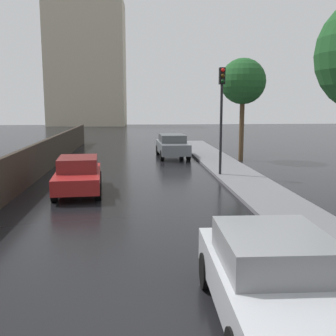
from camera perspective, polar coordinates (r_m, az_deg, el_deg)
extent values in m
cube|color=slate|center=(25.84, 0.62, 2.96)|extent=(1.91, 4.36, 0.67)
cube|color=#494D50|center=(25.90, 0.59, 4.25)|extent=(1.63, 2.37, 0.49)
cylinder|color=black|center=(27.19, -1.44, 2.56)|extent=(0.24, 0.66, 0.65)
cylinder|color=black|center=(27.38, 1.93, 2.60)|extent=(0.24, 0.66, 0.65)
cylinder|color=black|center=(24.39, -0.84, 1.79)|extent=(0.24, 0.66, 0.65)
cylinder|color=black|center=(24.60, 2.91, 1.84)|extent=(0.24, 0.66, 0.65)
cube|color=maroon|center=(16.06, -12.58, -1.40)|extent=(1.99, 4.18, 0.56)
cube|color=maroon|center=(16.13, -12.62, 0.60)|extent=(1.62, 2.08, 0.52)
cylinder|color=black|center=(14.78, -9.87, -3.35)|extent=(0.27, 0.62, 0.60)
cylinder|color=black|center=(14.88, -15.81, -3.47)|extent=(0.27, 0.62, 0.60)
cylinder|color=black|center=(17.40, -9.77, -1.44)|extent=(0.27, 0.62, 0.60)
cylinder|color=black|center=(17.49, -14.81, -1.56)|extent=(0.27, 0.62, 0.60)
cube|color=#B2B5BA|center=(6.82, 14.60, -15.62)|extent=(1.94, 3.95, 0.63)
cube|color=gray|center=(6.63, 14.70, -10.96)|extent=(1.67, 1.98, 0.52)
cylinder|color=black|center=(7.91, 5.53, -14.27)|extent=(0.24, 0.68, 0.68)
cylinder|color=black|center=(8.32, 17.48, -13.44)|extent=(0.24, 0.68, 0.68)
cylinder|color=black|center=(18.99, 7.50, 5.36)|extent=(0.12, 0.12, 4.18)
cube|color=black|center=(18.99, 7.66, 12.79)|extent=(0.26, 0.26, 0.75)
sphere|color=red|center=(18.84, 7.79, 13.58)|extent=(0.17, 0.17, 0.17)
sphere|color=#392405|center=(18.82, 7.78, 12.82)|extent=(0.17, 0.17, 0.17)
sphere|color=black|center=(18.81, 7.76, 12.06)|extent=(0.17, 0.17, 0.17)
cylinder|color=#4C3823|center=(24.84, 10.37, 5.42)|extent=(0.28, 0.28, 3.79)
sphere|color=#1E5123|center=(24.82, 10.56, 11.98)|extent=(2.71, 2.71, 2.71)
cube|color=#B2A88E|center=(63.93, -11.48, 14.16)|extent=(11.78, 6.78, 18.35)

